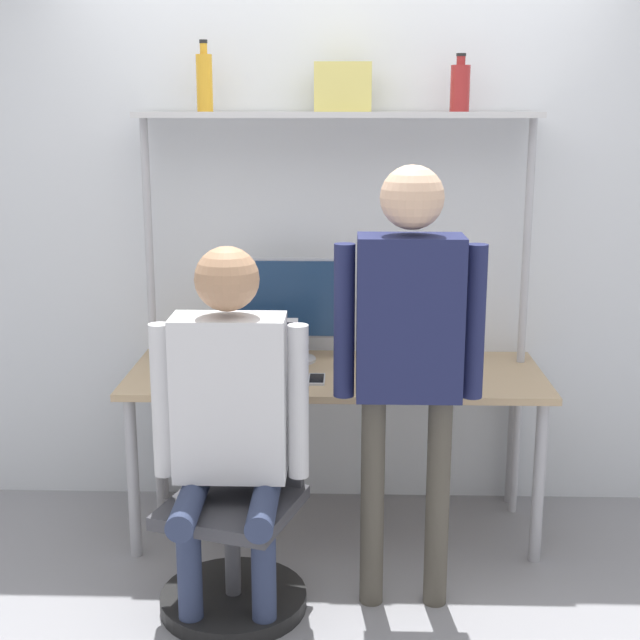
# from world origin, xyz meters

# --- Properties ---
(ground_plane) EXTENTS (12.00, 12.00, 0.00)m
(ground_plane) POSITION_xyz_m (0.00, 0.00, 0.00)
(ground_plane) COLOR gray
(wall_back) EXTENTS (8.00, 0.06, 2.70)m
(wall_back) POSITION_xyz_m (0.00, 0.75, 1.35)
(wall_back) COLOR silver
(wall_back) RESTS_ON ground_plane
(desk) EXTENTS (1.82, 0.70, 0.74)m
(desk) POSITION_xyz_m (0.00, 0.37, 0.67)
(desk) COLOR tan
(desk) RESTS_ON ground_plane
(shelf_unit) EXTENTS (1.73, 0.32, 1.85)m
(shelf_unit) POSITION_xyz_m (0.00, 0.56, 1.60)
(shelf_unit) COLOR silver
(shelf_unit) RESTS_ON ground_plane
(monitor) EXTENTS (0.53, 0.22, 0.48)m
(monitor) POSITION_xyz_m (-0.20, 0.55, 1.00)
(monitor) COLOR #B7B7BC
(monitor) RESTS_ON desk
(laptop) EXTENTS (0.36, 0.26, 0.25)m
(laptop) POSITION_xyz_m (-0.34, 0.28, 0.81)
(laptop) COLOR silver
(laptop) RESTS_ON desk
(cell_phone) EXTENTS (0.07, 0.15, 0.01)m
(cell_phone) POSITION_xyz_m (-0.08, 0.24, 0.75)
(cell_phone) COLOR silver
(cell_phone) RESTS_ON desk
(office_chair) EXTENTS (0.58, 0.58, 0.89)m
(office_chair) POSITION_xyz_m (-0.37, -0.28, 0.27)
(office_chair) COLOR black
(office_chair) RESTS_ON ground_plane
(person_seated) EXTENTS (0.58, 0.48, 1.40)m
(person_seated) POSITION_xyz_m (-0.38, -0.32, 0.82)
(person_seated) COLOR #2D3856
(person_seated) RESTS_ON ground_plane
(person_standing) EXTENTS (0.55, 0.23, 1.68)m
(person_standing) POSITION_xyz_m (0.27, -0.26, 1.07)
(person_standing) COLOR #4C473D
(person_standing) RESTS_ON ground_plane
(bottle_amber) EXTENTS (0.07, 0.07, 0.30)m
(bottle_amber) POSITION_xyz_m (-0.57, 0.56, 1.98)
(bottle_amber) COLOR gold
(bottle_amber) RESTS_ON shelf_unit
(bottle_red) EXTENTS (0.08, 0.08, 0.24)m
(bottle_red) POSITION_xyz_m (0.52, 0.56, 1.96)
(bottle_red) COLOR maroon
(bottle_red) RESTS_ON shelf_unit
(storage_box) EXTENTS (0.24, 0.19, 0.20)m
(storage_box) POSITION_xyz_m (0.02, 0.56, 1.96)
(storage_box) COLOR #DBCC66
(storage_box) RESTS_ON shelf_unit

